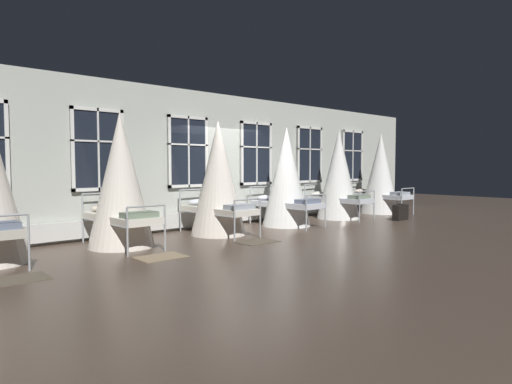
{
  "coord_description": "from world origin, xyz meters",
  "views": [
    {
      "loc": [
        -7.14,
        -8.0,
        1.54
      ],
      "look_at": [
        0.09,
        -0.07,
        0.9
      ],
      "focal_mm": 31.36,
      "sensor_mm": 36.0,
      "label": 1
    }
  ],
  "objects": [
    {
      "name": "suitcase_dark",
      "position": [
        4.3,
        -1.49,
        0.22
      ],
      "size": [
        0.56,
        0.22,
        0.47
      ],
      "rotation": [
        0.0,
        0.0,
        0.02
      ],
      "color": "black",
      "rests_on": "ground"
    },
    {
      "name": "cot_sixth",
      "position": [
        5.56,
        -0.05,
        1.25
      ],
      "size": [
        1.24,
        1.98,
        2.58
      ],
      "rotation": [
        0.0,
        0.0,
        1.57
      ],
      "color": "#9EA3A8",
      "rests_on": "ground"
    },
    {
      "name": "rug_first",
      "position": [
        -5.53,
        -1.43,
        0.01
      ],
      "size": [
        0.82,
        0.59,
        0.01
      ],
      "primitive_type": "cube",
      "rotation": [
        0.0,
        0.0,
        -0.03
      ],
      "color": "brown",
      "rests_on": "ground"
    },
    {
      "name": "cot_fourth",
      "position": [
        1.1,
        -0.11,
        1.21
      ],
      "size": [
        1.24,
        1.99,
        2.51
      ],
      "rotation": [
        0.0,
        0.0,
        1.59
      ],
      "color": "#9EA3A8",
      "rests_on": "ground"
    },
    {
      "name": "cot_fifth",
      "position": [
        3.36,
        -0.04,
        1.25
      ],
      "size": [
        1.24,
        1.99,
        2.58
      ],
      "rotation": [
        0.0,
        0.0,
        1.59
      ],
      "color": "#9EA3A8",
      "rests_on": "ground"
    },
    {
      "name": "cot_third",
      "position": [
        -1.08,
        -0.1,
        1.23
      ],
      "size": [
        1.24,
        1.99,
        2.55
      ],
      "rotation": [
        0.0,
        0.0,
        1.59
      ],
      "color": "#9EA3A8",
      "rests_on": "ground"
    },
    {
      "name": "rug_second",
      "position": [
        -3.32,
        -1.43,
        0.01
      ],
      "size": [
        0.81,
        0.57,
        0.01
      ],
      "primitive_type": "cube",
      "rotation": [
        0.0,
        0.0,
        -0.01
      ],
      "color": "#8E7A5B",
      "rests_on": "ground"
    },
    {
      "name": "back_wall_with_windows",
      "position": [
        0.0,
        1.14,
        1.68
      ],
      "size": [
        16.76,
        0.1,
        3.36
      ],
      "primitive_type": "cube",
      "color": "#B2B7AD",
      "rests_on": "ground"
    },
    {
      "name": "ground",
      "position": [
        0.0,
        0.0,
        0.0
      ],
      "size": [
        31.52,
        31.52,
        0.0
      ],
      "primitive_type": "plane",
      "color": "#4C3D33"
    },
    {
      "name": "cot_second",
      "position": [
        -3.36,
        -0.06,
        1.24
      ],
      "size": [
        1.24,
        1.97,
        2.56
      ],
      "rotation": [
        0.0,
        0.0,
        1.57
      ],
      "color": "#9EA3A8",
      "rests_on": "ground"
    },
    {
      "name": "window_bank",
      "position": [
        0.0,
        1.02,
        1.0
      ],
      "size": [
        12.18,
        0.1,
        2.65
      ],
      "color": "black",
      "rests_on": "ground"
    },
    {
      "name": "rug_third",
      "position": [
        -1.11,
        -1.43,
        0.01
      ],
      "size": [
        0.81,
        0.57,
        0.01
      ],
      "primitive_type": "cube",
      "rotation": [
        0.0,
        0.0,
        -0.02
      ],
      "color": "brown",
      "rests_on": "ground"
    }
  ]
}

